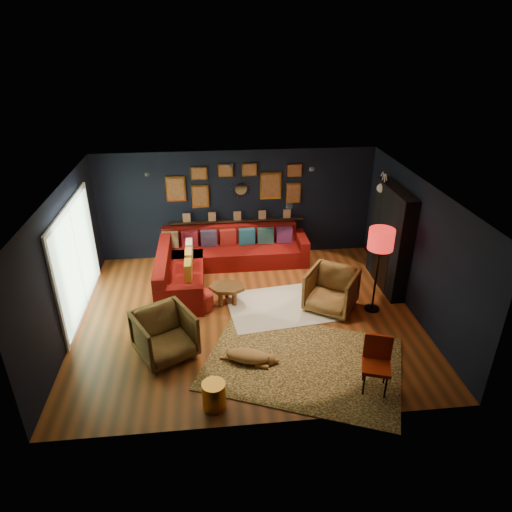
{
  "coord_description": "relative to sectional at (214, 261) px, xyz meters",
  "views": [
    {
      "loc": [
        -0.64,
        -7.46,
        5.08
      ],
      "look_at": [
        0.19,
        0.3,
        1.15
      ],
      "focal_mm": 32.0,
      "sensor_mm": 36.0,
      "label": 1
    }
  ],
  "objects": [
    {
      "name": "ceiling_spots",
      "position": [
        0.61,
        -1.01,
        2.24
      ],
      "size": [
        3.3,
        2.5,
        0.06
      ],
      "color": "black",
      "rests_on": "room_walls"
    },
    {
      "name": "armchair_right",
      "position": [
        2.28,
        -1.73,
        0.14
      ],
      "size": [
        1.22,
        1.2,
        0.93
      ],
      "primitive_type": "imported",
      "rotation": [
        0.0,
        0.0,
        -0.59
      ],
      "color": "#A97537",
      "rests_on": "ground"
    },
    {
      "name": "ledge",
      "position": [
        0.61,
        0.87,
        0.6
      ],
      "size": [
        3.2,
        0.12,
        0.04
      ],
      "primitive_type": "cube",
      "color": "black",
      "rests_on": "room_walls"
    },
    {
      "name": "dog",
      "position": [
        0.49,
        -3.21,
        -0.14
      ],
      "size": [
        1.12,
        0.79,
        0.32
      ],
      "primitive_type": null,
      "rotation": [
        0.0,
        0.0,
        -0.32
      ],
      "color": "#AB7B45",
      "rests_on": "leopard_rug"
    },
    {
      "name": "gallery_wall",
      "position": [
        0.6,
        0.91,
        1.48
      ],
      "size": [
        3.15,
        0.04,
        1.02
      ],
      "color": "#C6892E",
      "rests_on": "room_walls"
    },
    {
      "name": "floor_lamp",
      "position": [
        3.11,
        -1.86,
        1.16
      ],
      "size": [
        0.48,
        0.48,
        1.75
      ],
      "color": "black",
      "rests_on": "ground"
    },
    {
      "name": "orange_chair",
      "position": [
        2.4,
        -3.98,
        0.21
      ],
      "size": [
        0.54,
        0.54,
        0.91
      ],
      "rotation": [
        0.0,
        0.0,
        -0.32
      ],
      "color": "black",
      "rests_on": "ground"
    },
    {
      "name": "room_walls",
      "position": [
        0.61,
        -1.81,
        1.27
      ],
      "size": [
        6.5,
        6.5,
        6.5
      ],
      "color": "black",
      "rests_on": "ground"
    },
    {
      "name": "fireplace",
      "position": [
        3.71,
        -0.91,
        0.7
      ],
      "size": [
        0.31,
        1.6,
        2.2
      ],
      "color": "black",
      "rests_on": "ground"
    },
    {
      "name": "gold_stool",
      "position": [
        -0.1,
        -4.16,
        -0.1
      ],
      "size": [
        0.35,
        0.35,
        0.44
      ],
      "primitive_type": "cylinder",
      "color": "#C6892E",
      "rests_on": "ground"
    },
    {
      "name": "shag_rug",
      "position": [
        1.32,
        -1.58,
        -0.31
      ],
      "size": [
        2.28,
        1.78,
        0.03
      ],
      "primitive_type": "cube",
      "rotation": [
        0.0,
        0.0,
        0.13
      ],
      "color": "white",
      "rests_on": "ground"
    },
    {
      "name": "sectional",
      "position": [
        0.0,
        0.0,
        0.0
      ],
      "size": [
        3.41,
        2.69,
        0.86
      ],
      "color": "maroon",
      "rests_on": "ground"
    },
    {
      "name": "pouf",
      "position": [
        -0.29,
        -1.47,
        -0.13
      ],
      "size": [
        0.49,
        0.49,
        0.32
      ],
      "primitive_type": "cylinder",
      "color": "maroon",
      "rests_on": "shag_rug"
    },
    {
      "name": "leopard_rug",
      "position": [
        1.41,
        -3.33,
        -0.31
      ],
      "size": [
        3.81,
        3.31,
        0.02
      ],
      "primitive_type": "cube",
      "rotation": [
        0.0,
        0.0,
        -0.39
      ],
      "color": "tan",
      "rests_on": "ground"
    },
    {
      "name": "sunburst_mirror",
      "position": [
        0.71,
        0.91,
        1.38
      ],
      "size": [
        0.47,
        0.16,
        0.47
      ],
      "color": "silver",
      "rests_on": "room_walls"
    },
    {
      "name": "floor",
      "position": [
        0.61,
        -1.81,
        -0.32
      ],
      "size": [
        6.5,
        6.5,
        0.0
      ],
      "primitive_type": "plane",
      "color": "#94471D",
      "rests_on": "ground"
    },
    {
      "name": "coffee_table",
      "position": [
        0.24,
        -1.3,
        0.0
      ],
      "size": [
        0.83,
        0.67,
        0.37
      ],
      "rotation": [
        0.0,
        0.0,
        -0.16
      ],
      "color": "brown",
      "rests_on": "shag_rug"
    },
    {
      "name": "deer_head",
      "position": [
        3.75,
        -0.41,
        1.73
      ],
      "size": [
        0.5,
        0.28,
        0.45
      ],
      "color": "white",
      "rests_on": "fireplace"
    },
    {
      "name": "armchair_left",
      "position": [
        -0.89,
        -2.86,
        0.14
      ],
      "size": [
        1.19,
        1.17,
        0.93
      ],
      "primitive_type": "imported",
      "rotation": [
        0.0,
        0.0,
        0.5
      ],
      "color": "#A97537",
      "rests_on": "ground"
    },
    {
      "name": "sliding_door",
      "position": [
        -2.6,
        -1.21,
        0.78
      ],
      "size": [
        0.06,
        2.8,
        2.2
      ],
      "color": "white",
      "rests_on": "ground"
    }
  ]
}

